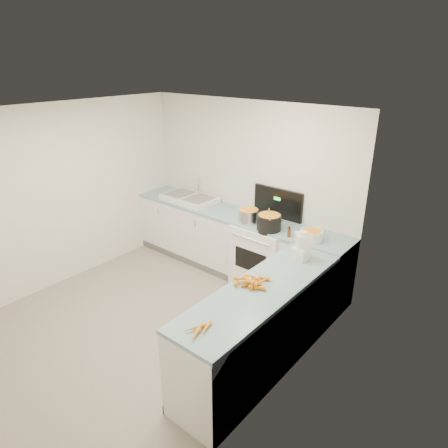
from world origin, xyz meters
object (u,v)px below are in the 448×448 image
Objects in this scene: steel_pot at (249,217)px; spice_jar at (296,237)px; food_processor at (302,247)px; stove at (264,254)px; mixing_bowl at (311,235)px; sink at (189,198)px; black_pot at (269,223)px; extract_bottle at (289,232)px.

steel_pot is 0.80m from spice_jar.
food_processor reaches higher than spice_jar.
stove reaches higher than spice_jar.
steel_pot is 0.93m from mixing_bowl.
mixing_bowl is 0.53m from food_processor.
spice_jar is at bearing 126.43° from food_processor.
stove reaches higher than sink.
black_pot is at bearing -173.35° from mixing_bowl.
sink is at bearing 165.28° from food_processor.
stove is 4.84× the size of steel_pot.
black_pot is 0.97× the size of food_processor.
mixing_bowl is 2.84× the size of spice_jar.
black_pot is at bearing -5.63° from steel_pot.
steel_pot reaches higher than spice_jar.
spice_jar is at bearing -13.81° from extract_bottle.
stove is at bearing 134.38° from black_pot.
steel_pot is at bearing 156.24° from food_processor.
extract_bottle is (-0.26, -0.09, -0.01)m from mixing_bowl.
spice_jar is (0.13, -0.03, -0.01)m from extract_bottle.
sink is at bearing 173.88° from black_pot.
extract_bottle reaches higher than spice_jar.
extract_bottle is 1.20× the size of spice_jar.
sink is 2.72× the size of black_pot.
stove is 4.31× the size of black_pot.
sink is 2.65× the size of food_processor.
food_processor reaches higher than mixing_bowl.
steel_pot reaches higher than mixing_bowl.
food_processor is (0.28, -0.38, 0.09)m from spice_jar.
mixing_bowl is (0.93, 0.03, -0.02)m from steel_pot.
stove reaches higher than extract_bottle.
extract_bottle is at bearing -160.06° from mixing_bowl.
mixing_bowl is 0.28m from extract_bottle.
food_processor reaches higher than steel_pot.
steel_pot is 0.35m from black_pot.
stove is 4.19× the size of food_processor.
steel_pot is 0.67m from extract_bottle.
steel_pot is (1.25, -0.14, 0.05)m from sink.
sink reaches higher than spice_jar.
stove reaches higher than black_pot.
food_processor is at bearing -53.57° from spice_jar.
stove reaches higher than food_processor.
spice_jar is 0.30× the size of food_processor.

